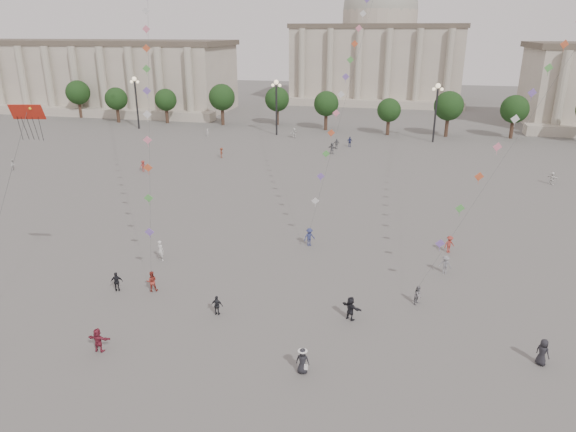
# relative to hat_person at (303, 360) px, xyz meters

# --- Properties ---
(ground) EXTENTS (360.00, 360.00, 0.00)m
(ground) POSITION_rel_hat_person_xyz_m (-5.22, 2.33, -0.88)
(ground) COLOR #5D5B57
(ground) RESTS_ON ground
(hall_west) EXTENTS (84.00, 26.22, 17.20)m
(hall_west) POSITION_rel_hat_person_xyz_m (-80.22, 96.22, 7.54)
(hall_west) COLOR #AA9D8E
(hall_west) RESTS_ON ground
(hall_central) EXTENTS (48.30, 34.30, 35.50)m
(hall_central) POSITION_rel_hat_person_xyz_m (-5.22, 131.55, 13.35)
(hall_central) COLOR #AA9D8E
(hall_central) RESTS_ON ground
(tree_row) EXTENTS (137.12, 5.12, 8.00)m
(tree_row) POSITION_rel_hat_person_xyz_m (-5.22, 80.33, 4.51)
(tree_row) COLOR #37251B
(tree_row) RESTS_ON ground
(lamp_post_far_west) EXTENTS (2.00, 0.90, 10.65)m
(lamp_post_far_west) POSITION_rel_hat_person_xyz_m (-50.22, 72.33, 6.47)
(lamp_post_far_west) COLOR #262628
(lamp_post_far_west) RESTS_ON ground
(lamp_post_mid_west) EXTENTS (2.00, 0.90, 10.65)m
(lamp_post_mid_west) POSITION_rel_hat_person_xyz_m (-20.22, 72.33, 6.47)
(lamp_post_mid_west) COLOR #262628
(lamp_post_mid_west) RESTS_ON ground
(lamp_post_mid_east) EXTENTS (2.00, 0.90, 10.65)m
(lamp_post_mid_east) POSITION_rel_hat_person_xyz_m (9.78, 72.33, 6.47)
(lamp_post_mid_east) COLOR #262628
(lamp_post_mid_east) RESTS_ON ground
(person_crowd_0) EXTENTS (1.15, 0.90, 1.83)m
(person_crowd_0) POSITION_rel_hat_person_xyz_m (-4.82, 64.64, 0.03)
(person_crowd_0) COLOR navy
(person_crowd_0) RESTS_ON ground
(person_crowd_1) EXTENTS (0.85, 0.95, 1.62)m
(person_crowd_1) POSITION_rel_hat_person_xyz_m (-51.72, 37.26, -0.08)
(person_crowd_1) COLOR beige
(person_crowd_1) RESTS_ON ground
(person_crowd_2) EXTENTS (1.14, 1.22, 1.66)m
(person_crowd_2) POSITION_rel_hat_person_xyz_m (-32.39, 40.85, -0.06)
(person_crowd_2) COLOR maroon
(person_crowd_2) RESTS_ON ground
(person_crowd_3) EXTENTS (1.70, 1.31, 1.79)m
(person_crowd_3) POSITION_rel_hat_person_xyz_m (2.11, 6.80, 0.01)
(person_crowd_3) COLOR black
(person_crowd_3) RESTS_ON ground
(person_crowd_4) EXTENTS (1.47, 1.76, 1.90)m
(person_crowd_4) POSITION_rel_hat_person_xyz_m (-16.26, 70.33, 0.06)
(person_crowd_4) COLOR silver
(person_crowd_4) RESTS_ON ground
(person_crowd_6) EXTENTS (1.14, 0.77, 1.65)m
(person_crowd_6) POSITION_rel_hat_person_xyz_m (9.13, 16.08, -0.06)
(person_crowd_6) COLOR slate
(person_crowd_6) RESTS_ON ground
(person_crowd_7) EXTENTS (1.46, 1.49, 1.71)m
(person_crowd_7) POSITION_rel_hat_person_xyz_m (24.58, 47.45, -0.03)
(person_crowd_7) COLOR white
(person_crowd_7) RESTS_ON ground
(person_crowd_8) EXTENTS (1.23, 1.12, 1.66)m
(person_crowd_8) POSITION_rel_hat_person_xyz_m (9.73, 20.75, -0.05)
(person_crowd_8) COLOR #993329
(person_crowd_8) RESTS_ON ground
(person_crowd_10) EXTENTS (0.60, 0.64, 1.48)m
(person_crowd_10) POSITION_rel_hat_person_xyz_m (-33.01, 67.91, -0.15)
(person_crowd_10) COLOR silver
(person_crowd_10) RESTS_ON ground
(person_crowd_12) EXTENTS (1.85, 1.27, 1.91)m
(person_crowd_12) POSITION_rel_hat_person_xyz_m (-7.05, 58.56, 0.07)
(person_crowd_12) COLOR slate
(person_crowd_12) RESTS_ON ground
(person_crowd_13) EXTENTS (0.83, 0.71, 1.93)m
(person_crowd_13) POSITION_rel_hat_person_xyz_m (-15.79, 12.98, 0.08)
(person_crowd_13) COLOR silver
(person_crowd_13) RESTS_ON ground
(person_crowd_16) EXTENTS (1.15, 0.85, 1.81)m
(person_crowd_16) POSITION_rel_hat_person_xyz_m (-6.87, 62.48, 0.02)
(person_crowd_16) COLOR slate
(person_crowd_16) RESTS_ON ground
(person_crowd_17) EXTENTS (0.78, 1.15, 1.65)m
(person_crowd_17) POSITION_rel_hat_person_xyz_m (-24.15, 51.63, -0.06)
(person_crowd_17) COLOR brown
(person_crowd_17) RESTS_ON ground
(person_crowd_19) EXTENTS (1.02, 1.01, 1.78)m
(person_crowd_19) POSITION_rel_hat_person_xyz_m (14.34, 4.23, 0.01)
(person_crowd_19) COLOR black
(person_crowd_19) RESTS_ON ground
(tourist_1) EXTENTS (0.90, 0.39, 1.52)m
(tourist_1) POSITION_rel_hat_person_xyz_m (-7.46, 5.21, -0.12)
(tourist_1) COLOR #222227
(tourist_1) RESTS_ON ground
(tourist_2) EXTENTS (1.57, 0.55, 1.67)m
(tourist_2) POSITION_rel_hat_person_xyz_m (-13.33, -0.84, -0.05)
(tourist_2) COLOR maroon
(tourist_2) RESTS_ON ground
(tourist_4) EXTENTS (1.03, 0.73, 1.62)m
(tourist_4) POSITION_rel_hat_person_xyz_m (-16.54, 6.83, -0.07)
(tourist_4) COLOR black
(tourist_4) RESTS_ON ground
(kite_flyer_0) EXTENTS (1.04, 0.96, 1.72)m
(kite_flyer_0) POSITION_rel_hat_person_xyz_m (-13.81, 7.46, -0.03)
(kite_flyer_0) COLOR #993329
(kite_flyer_0) RESTS_ON ground
(kite_flyer_1) EXTENTS (1.31, 1.25, 1.79)m
(kite_flyer_1) POSITION_rel_hat_person_xyz_m (-3.33, 19.35, 0.01)
(kite_flyer_1) COLOR navy
(kite_flyer_1) RESTS_ON ground
(kite_flyer_2) EXTENTS (0.84, 0.91, 1.49)m
(kite_flyer_2) POSITION_rel_hat_person_xyz_m (6.86, 10.23, -0.14)
(kite_flyer_2) COLOR slate
(kite_flyer_2) RESTS_ON ground
(hat_person) EXTENTS (0.84, 0.60, 1.69)m
(hat_person) POSITION_rel_hat_person_xyz_m (0.00, 0.00, 0.00)
(hat_person) COLOR black
(hat_person) RESTS_ON ground
(dragon_kite) EXTENTS (2.26, 3.50, 14.54)m
(dragon_kite) POSITION_rel_hat_person_xyz_m (-19.24, 3.31, 12.99)
(dragon_kite) COLOR #AD2012
(dragon_kite) RESTS_ON ground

